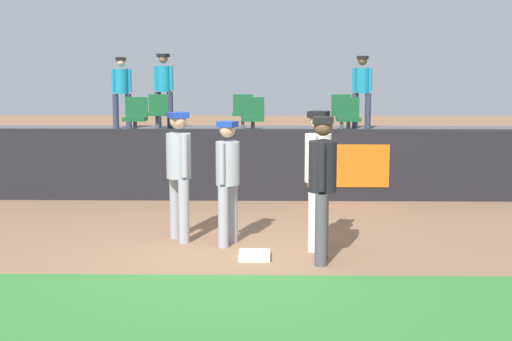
{
  "coord_description": "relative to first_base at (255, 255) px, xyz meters",
  "views": [
    {
      "loc": [
        0.48,
        -8.92,
        2.37
      ],
      "look_at": [
        0.29,
        0.88,
        1.0
      ],
      "focal_mm": 49.5,
      "sensor_mm": 36.0,
      "label": 1
    }
  ],
  "objects": [
    {
      "name": "field_wall",
      "position": [
        -0.28,
        4.2,
        0.62
      ],
      "size": [
        18.0,
        0.26,
        1.32
      ],
      "color": "black",
      "rests_on": "ground_plane"
    },
    {
      "name": "seat_front_left",
      "position": [
        -2.56,
        5.64,
        1.45
      ],
      "size": [
        0.46,
        0.44,
        0.84
      ],
      "color": "#4C4C51",
      "rests_on": "bleacher_platform"
    },
    {
      "name": "player_umpire",
      "position": [
        0.85,
        -0.17,
        1.02
      ],
      "size": [
        0.39,
        0.51,
        1.83
      ],
      "rotation": [
        0.0,
        0.0,
        -1.7
      ],
      "color": "#4C4C51",
      "rests_on": "ground_plane"
    },
    {
      "name": "spectator_hooded",
      "position": [
        -2.36,
        8.23,
        2.02
      ],
      "size": [
        0.48,
        0.43,
        1.79
      ],
      "rotation": [
        0.0,
        0.0,
        2.84
      ],
      "color": "#33384C",
      "rests_on": "bleacher_platform"
    },
    {
      "name": "seat_back_center",
      "position": [
        -0.43,
        7.44,
        1.45
      ],
      "size": [
        0.45,
        0.44,
        0.84
      ],
      "color": "#4C4C51",
      "rests_on": "bleacher_platform"
    },
    {
      "name": "spectator_casual",
      "position": [
        2.4,
        8.23,
        1.99
      ],
      "size": [
        0.46,
        0.43,
        1.73
      ],
      "rotation": [
        0.0,
        0.0,
        2.77
      ],
      "color": "#33384C",
      "rests_on": "bleacher_platform"
    },
    {
      "name": "seat_back_right",
      "position": [
        1.85,
        7.44,
        1.45
      ],
      "size": [
        0.45,
        0.44,
        0.84
      ],
      "color": "#4C4C51",
      "rests_on": "bleacher_platform"
    },
    {
      "name": "player_coach_visitor",
      "position": [
        -0.38,
        0.72,
        0.95
      ],
      "size": [
        0.42,
        0.45,
        1.71
      ],
      "rotation": [
        0.0,
        0.0,
        -1.94
      ],
      "color": "#9EA3AD",
      "rests_on": "ground_plane"
    },
    {
      "name": "grass_foreground_strip",
      "position": [
        -0.29,
        -2.17,
        -0.04
      ],
      "size": [
        18.0,
        2.8,
        0.01
      ],
      "primitive_type": "cube",
      "color": "#388438",
      "rests_on": "ground_plane"
    },
    {
      "name": "seat_front_right",
      "position": [
        1.8,
        5.64,
        1.45
      ],
      "size": [
        0.48,
        0.44,
        0.84
      ],
      "color": "#4C4C51",
      "rests_on": "bleacher_platform"
    },
    {
      "name": "seat_front_center",
      "position": [
        -0.15,
        5.64,
        1.45
      ],
      "size": [
        0.47,
        0.44,
        0.84
      ],
      "color": "#4C4C51",
      "rests_on": "bleacher_platform"
    },
    {
      "name": "first_base",
      "position": [
        0.0,
        0.0,
        0.0
      ],
      "size": [
        0.4,
        0.4,
        0.08
      ],
      "primitive_type": "cube",
      "color": "white",
      "rests_on": "ground_plane"
    },
    {
      "name": "player_runner_visitor",
      "position": [
        -1.08,
        0.96,
        1.02
      ],
      "size": [
        0.47,
        0.47,
        1.82
      ],
      "rotation": [
        0.0,
        0.0,
        -1.06
      ],
      "color": "#9EA3AD",
      "rests_on": "ground_plane"
    },
    {
      "name": "ground_plane",
      "position": [
        -0.29,
        0.12,
        -0.04
      ],
      "size": [
        60.0,
        60.0,
        0.0
      ],
      "primitive_type": "plane",
      "color": "#936B4C"
    },
    {
      "name": "player_fielder_home",
      "position": [
        0.84,
        0.55,
        1.03
      ],
      "size": [
        0.48,
        0.53,
        1.86
      ],
      "rotation": [
        0.0,
        0.0,
        -1.91
      ],
      "color": "white",
      "rests_on": "ground_plane"
    },
    {
      "name": "seat_back_left",
      "position": [
        -2.39,
        7.44,
        1.45
      ],
      "size": [
        0.45,
        0.44,
        0.84
      ],
      "color": "#4C4C51",
      "rests_on": "bleacher_platform"
    },
    {
      "name": "bleacher_platform",
      "position": [
        -0.29,
        6.77,
        0.47
      ],
      "size": [
        18.0,
        4.8,
        1.02
      ],
      "primitive_type": "cube",
      "color": "#59595E",
      "rests_on": "ground_plane"
    },
    {
      "name": "spectator_capped",
      "position": [
        -3.34,
        8.05,
        1.97
      ],
      "size": [
        0.47,
        0.36,
        1.7
      ],
      "rotation": [
        0.0,
        0.0,
        3.25
      ],
      "color": "#33384C",
      "rests_on": "bleacher_platform"
    }
  ]
}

